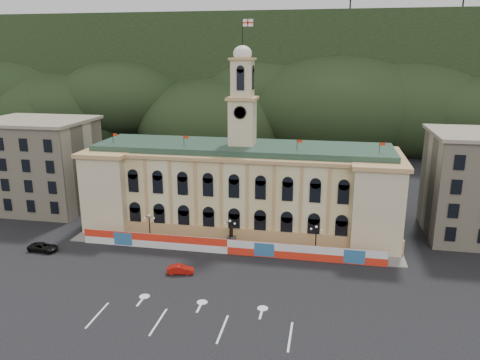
% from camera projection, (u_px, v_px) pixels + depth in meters
% --- Properties ---
extents(ground, '(260.00, 260.00, 0.00)m').
position_uv_depth(ground, '(203.00, 300.00, 61.66)').
color(ground, black).
rests_on(ground, ground).
extents(lane_markings, '(26.00, 10.00, 0.02)m').
position_uv_depth(lane_markings, '(192.00, 321.00, 56.92)').
color(lane_markings, white).
rests_on(lane_markings, ground).
extents(hill_ridge, '(230.00, 80.00, 64.00)m').
position_uv_depth(hill_ridge, '(289.00, 86.00, 172.06)').
color(hill_ridge, black).
rests_on(hill_ridge, ground).
extents(city_hall, '(56.20, 17.60, 37.10)m').
position_uv_depth(city_hall, '(242.00, 186.00, 85.76)').
color(city_hall, beige).
rests_on(city_hall, ground).
extents(side_building_left, '(21.00, 17.00, 18.60)m').
position_uv_depth(side_building_left, '(40.00, 164.00, 96.34)').
color(side_building_left, '#BEB092').
rests_on(side_building_left, ground).
extents(hoarding_fence, '(50.00, 0.44, 2.50)m').
position_uv_depth(hoarding_fence, '(228.00, 247.00, 75.59)').
color(hoarding_fence, red).
rests_on(hoarding_fence, ground).
extents(pavement, '(56.00, 5.50, 0.16)m').
position_uv_depth(pavement, '(231.00, 247.00, 78.45)').
color(pavement, slate).
rests_on(pavement, ground).
extents(statue, '(1.40, 1.40, 3.72)m').
position_uv_depth(statue, '(231.00, 240.00, 78.40)').
color(statue, '#595651').
rests_on(statue, ground).
extents(lamp_left, '(1.96, 0.44, 5.15)m').
position_uv_depth(lamp_left, '(150.00, 226.00, 79.50)').
color(lamp_left, black).
rests_on(lamp_left, ground).
extents(lamp_center, '(1.96, 0.44, 5.15)m').
position_uv_depth(lamp_center, '(230.00, 232.00, 76.95)').
color(lamp_center, black).
rests_on(lamp_center, ground).
extents(lamp_right, '(1.96, 0.44, 5.15)m').
position_uv_depth(lamp_right, '(316.00, 238.00, 74.40)').
color(lamp_right, black).
rests_on(lamp_right, ground).
extents(red_sedan, '(2.87, 4.48, 1.31)m').
position_uv_depth(red_sedan, '(180.00, 269.00, 68.96)').
color(red_sedan, '#A3120B').
rests_on(red_sedan, ground).
extents(black_suv, '(2.76, 5.15, 1.37)m').
position_uv_depth(black_suv, '(43.00, 247.00, 76.75)').
color(black_suv, black).
rests_on(black_suv, ground).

